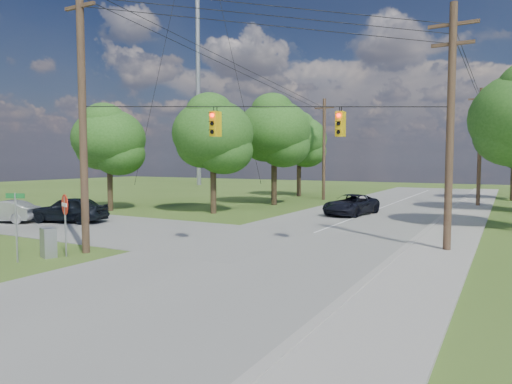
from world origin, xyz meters
The scene contains 20 objects.
ground centered at (0.00, 0.00, 0.00)m, with size 140.00×140.00×0.00m, color #3C5A1E.
main_road centered at (2.00, 5.00, 0.01)m, with size 10.00×100.00×0.03m, color gray.
sidewalk_east centered at (8.70, 5.00, 0.06)m, with size 2.60×100.00×0.12m, color gray.
pole_sw centered at (-4.60, 0.40, 6.23)m, with size 2.00×0.32×12.00m.
pole_ne centered at (8.90, 8.00, 5.47)m, with size 2.00×0.32×10.50m.
pole_north_e centered at (8.90, 30.00, 5.13)m, with size 2.00×0.32×10.00m.
pole_north_w centered at (-5.00, 30.00, 5.13)m, with size 2.00×0.32×10.00m.
power_lines centered at (1.50, 11.54, 9.15)m, with size 13.93×29.62×4.93m.
traffic_signals centered at (2.55, 4.43, 5.50)m, with size 4.91×3.27×1.05m.
radio_mast centered at (-32.00, 46.00, 22.50)m, with size 0.70×0.70×45.00m, color #95989B.
tree_w_near centered at (-8.00, 15.00, 5.92)m, with size 6.00×6.00×8.40m.
tree_w_mid centered at (-7.00, 23.00, 6.58)m, with size 6.40×6.40×9.22m.
tree_w_far centered at (-9.00, 33.00, 6.25)m, with size 6.00×6.00×8.73m.
tree_cross_n centered at (-16.00, 12.50, 5.59)m, with size 5.60×5.60×7.91m.
car_cross_dark centered at (-13.11, 6.39, 0.85)m, with size 1.93×4.79×1.63m, color black.
car_cross_silver centered at (-16.63, 4.29, 0.72)m, with size 1.46×4.19×1.38m, color #A1A3A8.
car_main_north centered at (1.24, 19.00, 0.76)m, with size 2.42×5.24×1.46m, color black.
control_cabinet centered at (-5.19, -0.98, 0.60)m, with size 0.67×0.48×1.21m, color #95989B.
do_not_enter_sign centered at (-4.66, -0.56, 1.86)m, with size 0.80×0.36×2.57m.
street_name_sign centered at (-5.43, -2.18, 1.71)m, with size 0.77×0.29×2.70m.
Camera 1 is at (11.14, -12.93, 3.96)m, focal length 32.00 mm.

